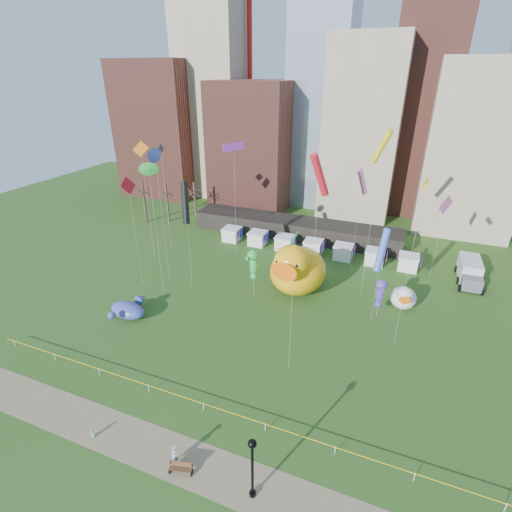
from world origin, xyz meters
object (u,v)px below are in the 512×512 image
at_px(box_truck, 470,271).
at_px(seahorse_green, 253,263).
at_px(big_duck, 297,269).
at_px(small_duck, 403,297).
at_px(toddler, 93,433).
at_px(whale_inflatable, 129,309).
at_px(park_bench, 181,467).
at_px(lamppost, 252,462).
at_px(woman, 175,456).
at_px(seahorse_purple, 380,292).

bearing_deg(box_truck, seahorse_green, -151.42).
relative_size(big_duck, small_duck, 2.31).
bearing_deg(toddler, small_duck, 66.03).
distance_m(whale_inflatable, park_bench, 23.21).
height_order(small_duck, lamppost, lamppost).
xyz_separation_m(big_duck, seahorse_green, (-4.97, -3.33, 1.60)).
bearing_deg(small_duck, woman, -120.45).
relative_size(park_bench, toddler, 2.25).
xyz_separation_m(woman, toddler, (-7.77, -0.54, -0.43)).
relative_size(big_duck, toddler, 12.68).
distance_m(box_truck, woman, 47.35).
relative_size(seahorse_purple, lamppost, 0.87).
bearing_deg(woman, toddler, 175.86).
bearing_deg(park_bench, lamppost, -10.50).
distance_m(whale_inflatable, lamppost, 27.72).
relative_size(seahorse_purple, park_bench, 2.79).
bearing_deg(toddler, lamppost, 15.06).
bearing_deg(small_duck, seahorse_green, -169.11).
height_order(lamppost, woman, lamppost).
distance_m(park_bench, toddler, 8.58).
bearing_deg(lamppost, toddler, -178.25).
distance_m(small_duck, woman, 33.58).
height_order(small_duck, whale_inflatable, small_duck).
height_order(big_duck, box_truck, big_duck).
bearing_deg(seahorse_green, whale_inflatable, -119.57).
distance_m(seahorse_purple, lamppost, 27.47).
distance_m(small_duck, seahorse_green, 19.87).
height_order(park_bench, toddler, park_bench).
bearing_deg(whale_inflatable, box_truck, 37.92).
relative_size(seahorse_green, seahorse_purple, 1.36).
distance_m(big_duck, park_bench, 29.06).
bearing_deg(seahorse_purple, whale_inflatable, -170.69).
relative_size(box_truck, toddler, 9.00).
relative_size(small_duck, seahorse_green, 0.65).
bearing_deg(box_truck, toddler, -128.68).
distance_m(small_duck, box_truck, 13.95).
height_order(big_duck, small_duck, big_duck).
bearing_deg(woman, big_duck, 79.06).
xyz_separation_m(small_duck, toddler, (-23.13, -30.39, -1.15)).
xyz_separation_m(seahorse_green, whale_inflatable, (-12.82, -9.98, -4.26)).
height_order(seahorse_purple, lamppost, lamppost).
distance_m(seahorse_green, woman, 25.72).
bearing_deg(seahorse_green, seahorse_purple, 28.33).
height_order(big_duck, woman, big_duck).
xyz_separation_m(small_duck, seahorse_purple, (-2.84, -3.13, 1.97)).
height_order(big_duck, seahorse_purple, big_duck).
xyz_separation_m(seahorse_green, seahorse_purple, (16.10, 1.63, -1.70)).
distance_m(seahorse_green, whale_inflatable, 16.79).
bearing_deg(park_bench, seahorse_purple, 52.67).
relative_size(woman, toddler, 2.03).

